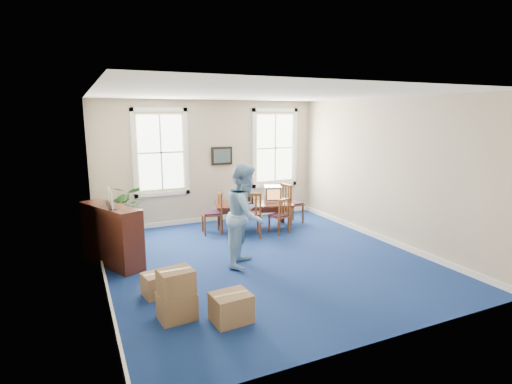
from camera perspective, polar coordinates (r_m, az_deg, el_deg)
name	(u,v)px	position (r m, az deg, el deg)	size (l,w,h in m)	color
floor	(264,259)	(8.07, 1.16, -9.56)	(6.50, 6.50, 0.00)	navy
ceiling	(265,94)	(7.55, 1.25, 13.79)	(6.50, 6.50, 0.00)	white
wall_back	(211,162)	(10.64, -6.50, 4.31)	(6.50, 6.50, 0.00)	#B8A88D
wall_front	(384,220)	(5.00, 17.77, -3.88)	(6.50, 6.50, 0.00)	#B8A88D
wall_left	(97,193)	(6.90, -21.80, -0.10)	(6.50, 6.50, 0.00)	#B8A88D
wall_right	(385,171)	(9.35, 18.00, 2.90)	(6.50, 6.50, 0.00)	#B8A88D
baseboard_back	(212,218)	(10.90, -6.27, -3.77)	(6.00, 0.04, 0.12)	white
baseboard_left	(106,282)	(7.34, -20.68, -11.95)	(0.04, 6.50, 0.12)	white
baseboard_right	(380,237)	(9.65, 17.32, -6.19)	(0.04, 6.50, 0.12)	white
window_left	(161,152)	(10.26, -13.44, 5.51)	(1.40, 0.12, 2.20)	white
window_right	(275,148)	(11.33, 2.71, 6.30)	(1.40, 0.12, 2.20)	white
wall_picture	(222,156)	(10.67, -4.90, 5.17)	(0.58, 0.06, 0.48)	black
conference_table	(254,215)	(10.11, -0.33, -3.35)	(1.89, 0.86, 0.64)	#481E14
crt_tv	(273,193)	(10.27, 2.40, -0.19)	(0.42, 0.46, 0.38)	#B7B7BC
game_console	(282,199)	(10.39, 3.76, -1.03)	(0.15, 0.18, 0.05)	white
equipment_bag	(245,200)	(9.97, -1.56, -1.10)	(0.39, 0.25, 0.19)	black
chair_near_left	(250,214)	(9.34, -0.86, -3.19)	(0.49, 0.49, 1.08)	brown
chair_near_right	(279,215)	(9.69, 3.33, -3.32)	(0.39, 0.39, 0.87)	brown
chair_end_left	(212,213)	(9.67, -6.37, -2.99)	(0.45, 0.45, 1.00)	brown
chair_end_right	(292,203)	(10.56, 5.19, -1.60)	(0.48, 0.48, 1.07)	brown
man	(245,215)	(7.55, -1.54, -3.28)	(0.95, 0.73, 1.94)	#80B1D9
credenza	(112,234)	(8.11, -19.93, -5.64)	(0.44, 1.53, 1.20)	#481E14
brochure_rack	(110,194)	(7.94, -20.14, -0.32)	(0.13, 0.74, 0.33)	#99999E
potted_plant	(124,211)	(9.75, -18.37, -2.61)	(1.13, 0.99, 1.26)	#22471A
cardboard_boxes	(188,288)	(5.98, -9.70, -13.37)	(1.34, 1.34, 0.77)	#936F47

